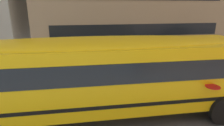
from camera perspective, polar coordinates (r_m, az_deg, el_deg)
ground_plane at (r=9.47m, az=-26.38°, el=-9.91°), size 400.00×400.00×0.00m
sidewalk_far at (r=16.06m, az=-19.83°, el=1.42°), size 120.00×3.00×0.01m
lane_centreline at (r=9.47m, az=-26.39°, el=-9.89°), size 110.00×0.16×0.01m
school_bus at (r=6.80m, az=-2.56°, el=-2.29°), size 13.24×3.37×2.95m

